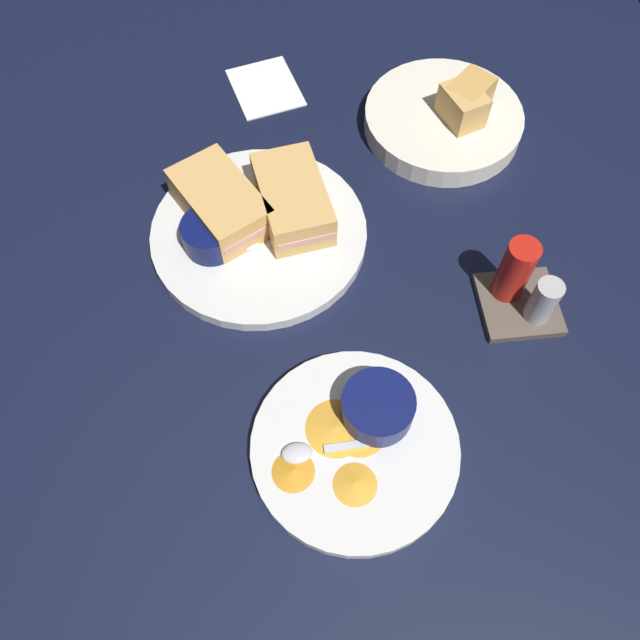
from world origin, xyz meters
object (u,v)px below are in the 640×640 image
ramekin_dark_sauce (210,237)px  spoon_by_dark_ramekin (257,243)px  ramekin_light_gravy (378,407)px  plate_sandwich_main (259,234)px  condiment_caddy (522,288)px  plate_chips_companion (355,448)px  bread_basket_rear (446,118)px  sandwich_half_near (293,199)px  spoon_by_gravy_ramekin (310,451)px  sandwich_half_far (220,203)px

ramekin_dark_sauce → spoon_by_dark_ramekin: ramekin_dark_sauce is taller
spoon_by_dark_ramekin → ramekin_light_gravy: size_ratio=1.30×
spoon_by_dark_ramekin → plate_sandwich_main: bearing=172.9°
ramekin_light_gravy → condiment_caddy: (-12.38, 18.54, -0.08)cm
plate_chips_companion → bread_basket_rear: bread_basket_rear is taller
sandwich_half_near → bread_basket_rear: bread_basket_rear is taller
ramekin_light_gravy → ramekin_dark_sauce: bearing=-144.8°
sandwich_half_near → plate_chips_companion: sandwich_half_near is taller
spoon_by_gravy_ramekin → condiment_caddy: condiment_caddy is taller
spoon_by_dark_ramekin → plate_chips_companion: bearing=17.7°
plate_sandwich_main → condiment_caddy: bearing=66.2°
plate_sandwich_main → sandwich_half_near: size_ratio=1.88×
sandwich_half_near → spoon_by_dark_ramekin: (4.60, -4.80, -2.04)cm
sandwich_half_far → bread_basket_rear: 33.75cm
plate_chips_companion → ramekin_light_gravy: ramekin_light_gravy is taller
plate_chips_companion → sandwich_half_far: bearing=-158.4°
sandwich_half_far → spoon_by_dark_ramekin: size_ratio=1.52×
ramekin_light_gravy → sandwich_half_far: bearing=-151.7°
sandwich_half_near → ramekin_dark_sauce: bearing=-67.6°
spoon_by_gravy_ramekin → ramekin_light_gravy: bearing=115.0°
sandwich_half_near → condiment_caddy: (15.25, 24.84, -0.59)cm
ramekin_light_gravy → spoon_by_gravy_ramekin: bearing=-65.0°
sandwich_half_near → bread_basket_rear: (-13.58, 22.22, -1.96)cm
sandwich_half_near → sandwich_half_far: size_ratio=0.94×
condiment_caddy → sandwich_half_far: bearing=-115.0°
spoon_by_dark_ramekin → condiment_caddy: condiment_caddy is taller
ramekin_dark_sauce → plate_chips_companion: size_ratio=0.31×
plate_sandwich_main → sandwich_half_near: (-2.33, 4.52, 3.20)cm
plate_sandwich_main → ramekin_light_gravy: size_ratio=3.52×
sandwich_half_near → spoon_by_dark_ramekin: bearing=-46.2°
ramekin_dark_sauce → condiment_caddy: condiment_caddy is taller
bread_basket_rear → condiment_caddy: (28.83, 2.62, 1.37)cm
sandwich_half_near → sandwich_half_far: bearing=-92.7°
spoon_by_dark_ramekin → sandwich_half_near: bearing=133.8°
spoon_by_dark_ramekin → ramekin_light_gravy: (23.03, 11.11, 1.52)cm
bread_basket_rear → sandwich_half_near: bearing=-58.6°
spoon_by_gravy_ramekin → condiment_caddy: size_ratio=1.04×
ramekin_light_gravy → bread_basket_rear: size_ratio=0.35×
condiment_caddy → plate_sandwich_main: bearing=-113.8°
spoon_by_dark_ramekin → plate_chips_companion: 27.61cm
sandwich_half_far → spoon_by_gravy_ramekin: sandwich_half_far is taller
ramekin_light_gravy → plate_sandwich_main: bearing=-156.8°
ramekin_light_gravy → bread_basket_rear: (-41.22, 15.92, -1.45)cm
sandwich_half_near → bread_basket_rear: bearing=121.4°
plate_sandwich_main → spoon_by_gravy_ramekin: size_ratio=2.70×
spoon_by_gravy_ramekin → spoon_by_dark_ramekin: bearing=-172.0°
spoon_by_gravy_ramekin → plate_chips_companion: bearing=92.4°
ramekin_dark_sauce → bread_basket_rear: bearing=118.7°
ramekin_dark_sauce → spoon_by_dark_ramekin: bearing=85.9°
ramekin_light_gravy → sandwich_half_near: bearing=-167.1°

